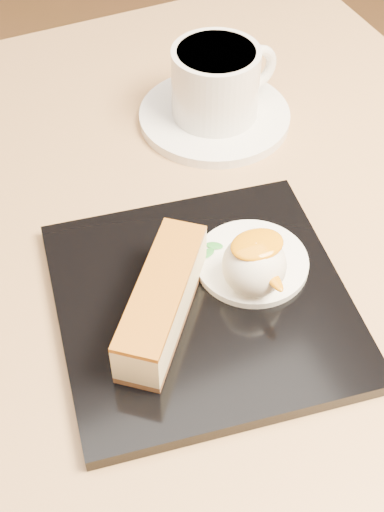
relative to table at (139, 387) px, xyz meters
name	(u,v)px	position (x,y,z in m)	size (l,w,h in m)	color
table	(139,387)	(0.00, 0.00, 0.00)	(0.80, 0.80, 0.72)	black
dessert_plate	(203,303)	(0.04, -0.05, 0.16)	(0.22, 0.22, 0.01)	black
cheesecake	(162,301)	(0.01, -0.05, 0.19)	(0.11, 0.12, 0.04)	brown
cream_smear	(252,262)	(0.09, -0.03, 0.17)	(0.09, 0.09, 0.01)	white
ice_cream_scoop	(254,265)	(0.08, -0.05, 0.19)	(0.05, 0.05, 0.05)	white
mango_sauce	(257,245)	(0.09, -0.05, 0.21)	(0.04, 0.03, 0.01)	orange
mint_sprig	(206,250)	(0.07, -0.01, 0.17)	(0.03, 0.02, 0.00)	#2E8E31
saucer	(214,116)	(0.15, 0.16, 0.16)	(0.15, 0.15, 0.01)	white
coffee_cup	(217,81)	(0.16, 0.17, 0.20)	(0.11, 0.08, 0.07)	white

